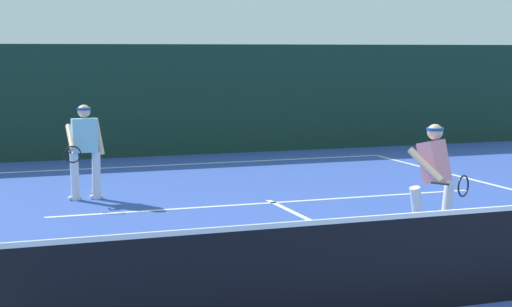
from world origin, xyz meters
name	(u,v)px	position (x,y,z in m)	size (l,w,h in m)	color
ground_plane	(482,304)	(0.00, 0.00, 0.00)	(80.00, 80.00, 0.00)	#314EA9
court_line_baseline_far	(193,164)	(0.00, 11.38, 0.00)	(9.46, 0.10, 0.01)	white
court_line_service	(273,203)	(0.00, 6.14, 0.00)	(7.71, 0.10, 0.01)	white
court_line_centre	(348,239)	(0.00, 3.20, 0.00)	(0.10, 6.40, 0.01)	white
tennis_net	(484,255)	(0.00, 0.00, 0.52)	(10.37, 0.09, 1.06)	#1E4723
player_near	(434,177)	(1.08, 2.75, 0.89)	(1.05, 1.07, 1.62)	silver
player_far	(85,147)	(-3.00, 7.53, 0.93)	(0.78, 0.90, 1.67)	silver
tennis_ball	(93,191)	(-2.78, 8.19, 0.03)	(0.07, 0.07, 0.07)	#D1E033
back_fence_windscreen	(174,100)	(0.00, 13.13, 1.38)	(21.93, 0.12, 2.76)	#163327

